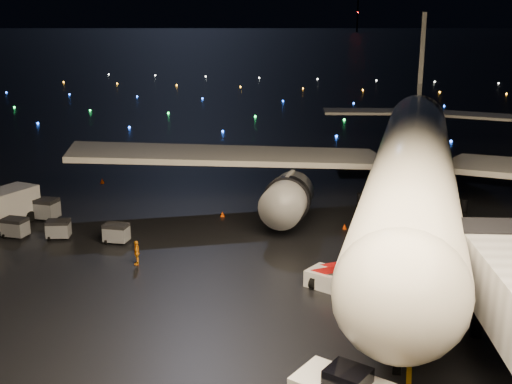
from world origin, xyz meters
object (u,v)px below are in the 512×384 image
belt_loader (345,266)px  service_truck (0,209)px  baggage_cart_4 (45,209)px  baggage_cart_0 (116,233)px  baggage_cart_1 (58,229)px  crew_c (137,253)px  airliner (417,118)px  baggage_cart_2 (15,228)px

belt_loader → service_truck: bearing=-168.0°
baggage_cart_4 → baggage_cart_0: bearing=-22.1°
baggage_cart_1 → crew_c: bearing=-40.9°
crew_c → baggage_cart_1: crew_c is taller
airliner → baggage_cart_1: airliner is taller
airliner → baggage_cart_2: (-30.40, -13.36, -7.91)m
belt_loader → baggage_cart_2: belt_loader is taller
airliner → baggage_cart_1: 30.84m
baggage_cart_2 → baggage_cart_4: (-0.27, 4.73, 0.15)m
belt_loader → baggage_cart_2: bearing=-165.0°
crew_c → service_truck: bearing=-128.8°
airliner → service_truck: 35.75m
baggage_cart_1 → baggage_cart_4: size_ratio=0.81×
baggage_cart_0 → baggage_cart_1: baggage_cart_0 is taller
airliner → baggage_cart_1: size_ratio=34.72×
service_truck → baggage_cart_1: bearing=-0.1°
airliner → service_truck: (-33.14, -11.32, -7.17)m
service_truck → crew_c: size_ratio=4.67×
baggage_cart_0 → baggage_cart_2: 8.41m
baggage_cart_2 → belt_loader: bearing=-6.4°
service_truck → crew_c: bearing=-6.1°
airliner → baggage_cart_4: (-30.67, -8.62, -7.77)m
baggage_cart_0 → baggage_cart_4: 9.53m
service_truck → baggage_cart_2: service_truck is taller
crew_c → baggage_cart_1: 9.06m
baggage_cart_4 → baggage_cart_1: bearing=-45.3°
airliner → belt_loader: bearing=-102.0°
baggage_cart_2 → baggage_cart_1: bearing=11.5°
belt_loader → baggage_cart_2: (-26.52, 4.12, -0.95)m
service_truck → baggage_cart_0: size_ratio=4.60×
baggage_cart_1 → baggage_cart_4: (-3.76, 4.18, 0.18)m
baggage_cart_0 → airliner: bearing=28.5°
service_truck → baggage_cart_1: service_truck is taller
airliner → service_truck: size_ratio=7.38×
airliner → baggage_cart_0: bearing=-149.7°
service_truck → crew_c: service_truck is taller
belt_loader → crew_c: size_ratio=4.03×
baggage_cart_0 → baggage_cart_4: baggage_cart_4 is taller
belt_loader → baggage_cart_4: belt_loader is taller
service_truck → baggage_cart_1: 6.46m
airliner → baggage_cart_4: 32.79m
baggage_cart_2 → service_truck: bearing=145.9°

